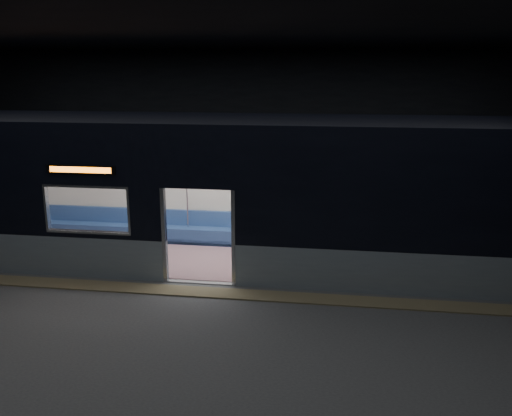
# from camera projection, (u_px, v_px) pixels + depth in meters

# --- Properties ---
(station_floor) EXTENTS (24.00, 14.00, 0.01)m
(station_floor) POSITION_uv_depth(u_px,v_px,m) (187.00, 304.00, 10.48)
(station_floor) COLOR #47494C
(station_floor) RESTS_ON ground
(station_envelope) EXTENTS (24.00, 14.00, 5.00)m
(station_envelope) POSITION_uv_depth(u_px,v_px,m) (180.00, 112.00, 9.57)
(station_envelope) COLOR black
(station_envelope) RESTS_ON station_floor
(tactile_strip) EXTENTS (22.80, 0.50, 0.03)m
(tactile_strip) POSITION_uv_depth(u_px,v_px,m) (194.00, 292.00, 11.00)
(tactile_strip) COLOR #8C7F59
(tactile_strip) RESTS_ON station_floor
(metro_car) EXTENTS (18.00, 3.04, 3.35)m
(metro_car) POSITION_uv_depth(u_px,v_px,m) (214.00, 184.00, 12.46)
(metro_car) COLOR #8D9CA8
(metro_car) RESTS_ON station_floor
(passenger) EXTENTS (0.39, 0.65, 1.30)m
(passenger) POSITION_uv_depth(u_px,v_px,m) (263.00, 219.00, 13.54)
(passenger) COLOR black
(passenger) RESTS_ON metro_car
(handbag) EXTENTS (0.32, 0.29, 0.14)m
(handbag) POSITION_uv_depth(u_px,v_px,m) (263.00, 225.00, 13.36)
(handbag) COLOR black
(handbag) RESTS_ON passenger
(transit_map) EXTENTS (0.96, 0.03, 0.62)m
(transit_map) POSITION_uv_depth(u_px,v_px,m) (428.00, 194.00, 13.10)
(transit_map) COLOR white
(transit_map) RESTS_ON metro_car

